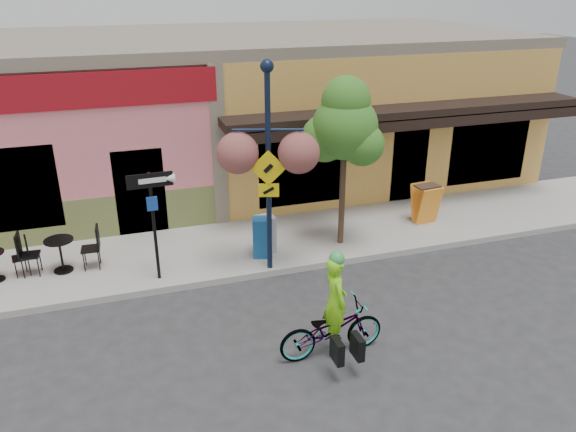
% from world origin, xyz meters
% --- Properties ---
extents(ground, '(90.00, 90.00, 0.00)m').
position_xyz_m(ground, '(0.00, 0.00, 0.00)').
color(ground, '#2D2D30').
rests_on(ground, ground).
extents(sidewalk, '(24.00, 3.00, 0.15)m').
position_xyz_m(sidewalk, '(0.00, 2.00, 0.07)').
color(sidewalk, '#9E9B93').
rests_on(sidewalk, ground).
extents(curb, '(24.00, 0.12, 0.15)m').
position_xyz_m(curb, '(0.00, 0.55, 0.07)').
color(curb, '#A8A59E').
rests_on(curb, ground).
extents(building, '(18.20, 8.20, 4.50)m').
position_xyz_m(building, '(0.00, 7.50, 2.25)').
color(building, '#E06E77').
rests_on(building, ground).
extents(bicycle, '(1.89, 0.69, 0.99)m').
position_xyz_m(bicycle, '(-0.30, -2.44, 0.49)').
color(bicycle, '#97240D').
rests_on(bicycle, ground).
extents(cyclist_rider, '(0.40, 0.60, 1.63)m').
position_xyz_m(cyclist_rider, '(-0.25, -2.44, 0.81)').
color(cyclist_rider, '#83E518').
rests_on(cyclist_rider, ground).
extents(lamp_post, '(1.54, 0.97, 4.50)m').
position_xyz_m(lamp_post, '(-0.51, 0.65, 2.40)').
color(lamp_post, '#101C34').
rests_on(lamp_post, sidewalk).
extents(one_way_sign, '(0.92, 0.24, 2.38)m').
position_xyz_m(one_way_sign, '(-2.89, 0.92, 1.34)').
color(one_way_sign, black).
rests_on(one_way_sign, sidewalk).
extents(cafe_set_right, '(1.69, 0.92, 0.99)m').
position_xyz_m(cafe_set_right, '(-4.86, 1.89, 0.64)').
color(cafe_set_right, black).
rests_on(cafe_set_right, sidewalk).
extents(newspaper_box_blue, '(0.51, 0.48, 0.93)m').
position_xyz_m(newspaper_box_blue, '(-0.51, 1.25, 0.62)').
color(newspaper_box_blue, '#164D86').
rests_on(newspaper_box_blue, sidewalk).
extents(newspaper_box_grey, '(0.45, 0.42, 0.89)m').
position_xyz_m(newspaper_box_grey, '(-0.39, 1.43, 0.59)').
color(newspaper_box_grey, '#A6A6A6').
rests_on(newspaper_box_grey, sidewalk).
extents(street_tree, '(2.05, 2.05, 4.03)m').
position_xyz_m(street_tree, '(1.47, 1.34, 2.17)').
color(street_tree, '#3D7A26').
rests_on(street_tree, sidewalk).
extents(sandwich_board, '(0.66, 0.51, 1.02)m').
position_xyz_m(sandwich_board, '(4.05, 1.62, 0.66)').
color(sandwich_board, orange).
rests_on(sandwich_board, sidewalk).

